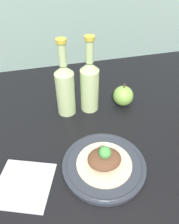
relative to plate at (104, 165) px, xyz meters
The scene contains 7 objects.
ground_plane 12.73cm from the plate, 96.76° to the left, with size 180.00×110.00×4.00cm, color black.
plate is the anchor object (origin of this frame).
plated_food 2.56cm from the plate, 82.87° to the right, with size 16.30×16.30×7.02cm.
cider_bottle_left 30.09cm from the plate, 103.08° to the left, with size 6.79×6.79×28.57cm.
cider_bottle_right 29.50cm from the plate, 84.92° to the left, with size 6.79×6.79×28.57cm.
apple 31.31cm from the plate, 59.63° to the left, with size 7.90×7.90×9.41cm.
napkin 23.17cm from the plate, behind, with size 19.40×19.41×0.80cm.
Camera 1 is at (-11.97, -48.72, 54.45)cm, focal length 35.00 mm.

